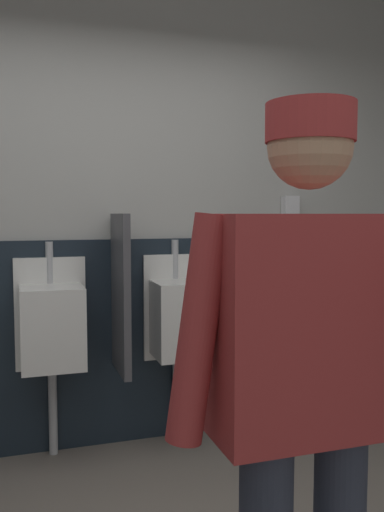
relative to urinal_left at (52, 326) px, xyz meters
The scene contains 7 objects.
wall_back 0.75m from the urinal_left, 36.08° to the left, with size 4.93×0.12×2.85m, color #B2B2AD.
wainscot_band_back 0.37m from the urinal_left, 25.63° to the left, with size 4.33×0.03×1.25m, color #19232D.
urinal_left is the anchor object (origin of this frame).
urinal_middle 0.75m from the urinal_left, ahead, with size 0.40×0.34×1.24m.
privacy_divider_panel 0.42m from the urinal_left, 10.65° to the right, with size 0.04×0.40×0.90m, color #4C4C51.
person 1.94m from the urinal_left, 73.97° to the right, with size 0.72×0.60×1.67m.
soap_dispenser 1.68m from the urinal_left, ahead, with size 0.10×0.07×0.18m, color silver.
Camera 1 is at (-0.47, -1.55, 1.40)m, focal length 37.67 mm.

